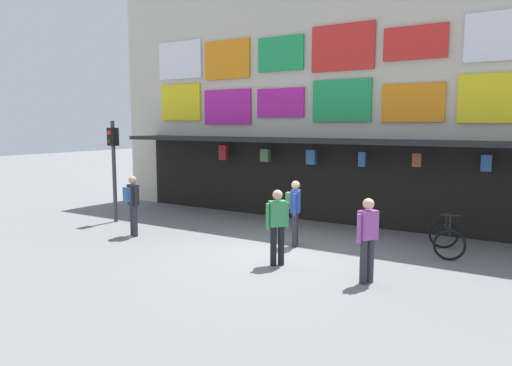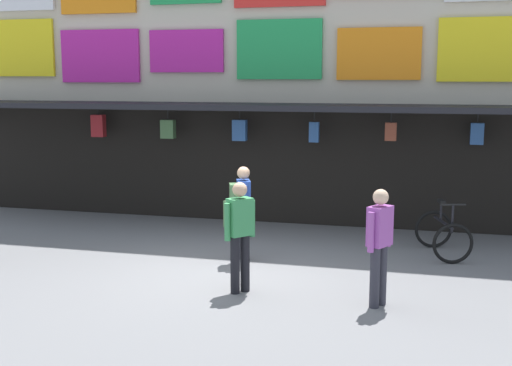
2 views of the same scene
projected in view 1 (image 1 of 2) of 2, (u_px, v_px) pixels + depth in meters
ground_plane at (277, 253)px, 11.34m from camera, size 80.00×80.00×0.00m
shopfront at (349, 96)px, 14.71m from camera, size 18.00×2.60×8.00m
traffic_light_near at (113, 155)px, 14.76m from camera, size 0.28×0.33×3.20m
bicycle_parked at (446, 238)px, 11.20m from camera, size 1.02×1.32×1.05m
pedestrian_in_purple at (132, 201)px, 12.96m from camera, size 0.49×0.45×1.68m
pedestrian_in_black at (277, 221)px, 10.26m from camera, size 0.47×0.47×1.68m
pedestrian_in_green at (368, 236)px, 9.09m from camera, size 0.37×0.48×1.68m
pedestrian_in_blue at (294, 208)px, 11.86m from camera, size 0.44×0.50×1.68m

